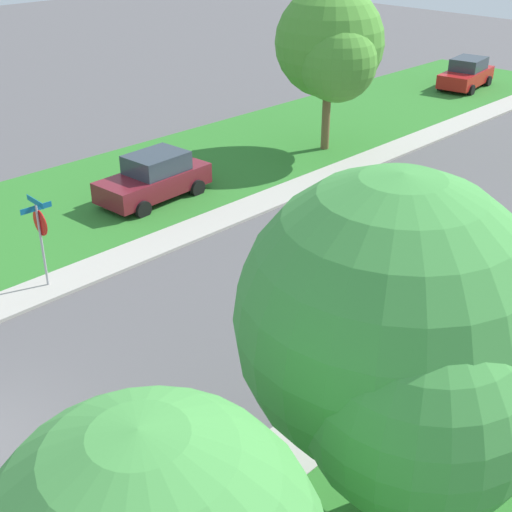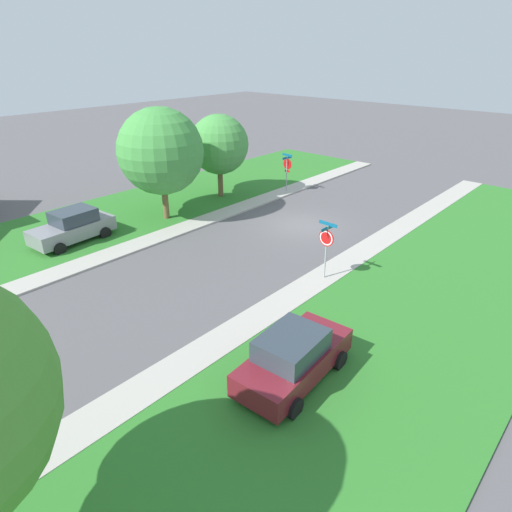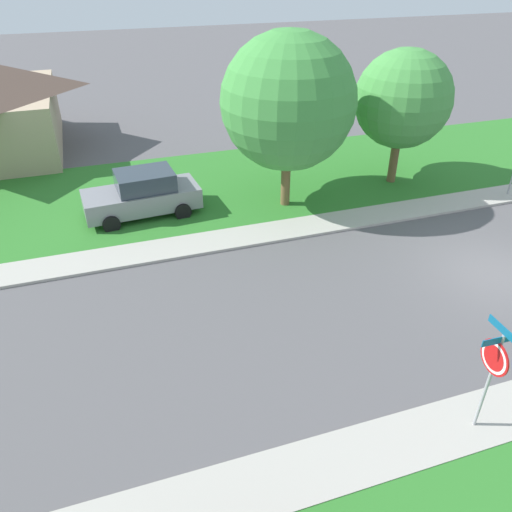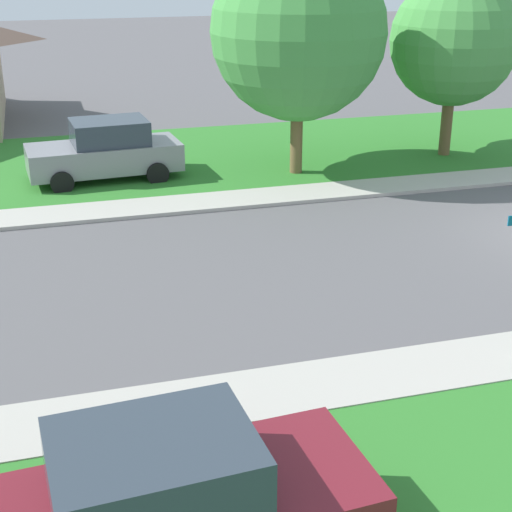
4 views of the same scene
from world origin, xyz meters
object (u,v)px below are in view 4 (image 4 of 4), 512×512
object	(u,v)px
tree_sidewalk_near	(454,44)
car_grey_driveway_right	(106,151)
car_maroon_near_corner	(170,507)
tree_sidewalk_mid	(302,36)

from	to	relation	value
tree_sidewalk_near	car_grey_driveway_right	bearing A→B (deg)	89.85
car_grey_driveway_right	tree_sidewalk_near	world-z (taller)	tree_sidewalk_near
car_grey_driveway_right	car_maroon_near_corner	bearing A→B (deg)	176.85
car_grey_driveway_right	tree_sidewalk_mid	world-z (taller)	tree_sidewalk_mid
car_maroon_near_corner	tree_sidewalk_near	xyz separation A→B (m)	(15.38, -11.71, 2.63)
tree_sidewalk_mid	car_grey_driveway_right	bearing A→B (deg)	83.41
car_maroon_near_corner	tree_sidewalk_mid	xyz separation A→B (m)	(14.76, -6.49, 3.08)
car_grey_driveway_right	tree_sidewalk_mid	distance (m)	6.46
tree_sidewalk_near	tree_sidewalk_mid	xyz separation A→B (m)	(-0.62, 5.22, 0.46)
car_maroon_near_corner	car_grey_driveway_right	distance (m)	15.43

